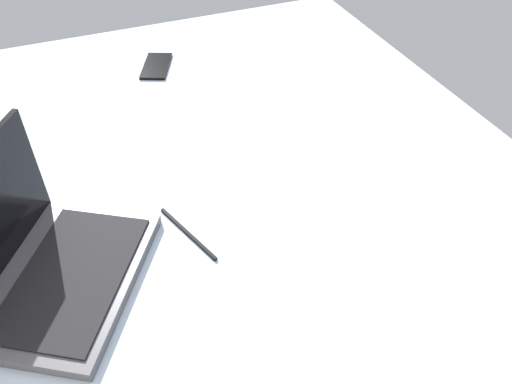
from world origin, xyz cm
name	(u,v)px	position (x,y,z in cm)	size (l,w,h in cm)	color
bed_mattress	(223,251)	(0.00, 0.00, 9.00)	(180.00, 140.00, 18.00)	silver
laptop	(43,263)	(-2.72, 31.86, 22.41)	(40.17, 36.96, 23.00)	#4C4C51
cell_phone	(156,66)	(62.76, -3.00, 18.40)	(6.80, 14.00, 0.80)	black
charger_cable	(188,233)	(-1.34, 7.04, 18.30)	(17.00, 0.60, 0.60)	black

